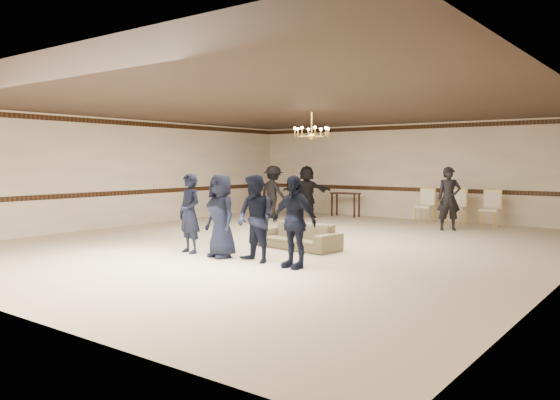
{
  "coord_description": "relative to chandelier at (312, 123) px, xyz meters",
  "views": [
    {
      "loc": [
        7.64,
        -10.45,
        1.94
      ],
      "look_at": [
        0.15,
        -0.5,
        1.07
      ],
      "focal_mm": 35.46,
      "sensor_mm": 36.0,
      "label": 1
    }
  ],
  "objects": [
    {
      "name": "room",
      "position": [
        0.0,
        -1.0,
        -1.28
      ],
      "size": [
        12.01,
        14.01,
        3.21
      ],
      "color": "beige",
      "rests_on": "ground"
    },
    {
      "name": "chair_rail",
      "position": [
        0.0,
        5.99,
        -1.88
      ],
      "size": [
        12.0,
        0.02,
        0.14
      ],
      "primitive_type": "cube",
      "color": "#341F0F",
      "rests_on": "wall_back"
    },
    {
      "name": "crown_molding",
      "position": [
        0.0,
        5.99,
        0.21
      ],
      "size": [
        12.0,
        0.02,
        0.14
      ],
      "primitive_type": "cube",
      "color": "#341F0F",
      "rests_on": "wall_back"
    },
    {
      "name": "chandelier",
      "position": [
        0.0,
        0.0,
        0.0
      ],
      "size": [
        0.94,
        0.94,
        0.89
      ],
      "primitive_type": null,
      "color": "gold",
      "rests_on": "ceiling"
    },
    {
      "name": "boy_a",
      "position": [
        -0.86,
        -3.33,
        -2.03
      ],
      "size": [
        0.68,
        0.5,
        1.69
      ],
      "primitive_type": "imported",
      "rotation": [
        0.0,
        0.0,
        -0.17
      ],
      "color": "black",
      "rests_on": "floor"
    },
    {
      "name": "boy_b",
      "position": [
        0.04,
        -3.33,
        -2.03
      ],
      "size": [
        0.94,
        0.73,
        1.69
      ],
      "primitive_type": "imported",
      "rotation": [
        0.0,
        0.0,
        -0.26
      ],
      "color": "black",
      "rests_on": "floor"
    },
    {
      "name": "boy_c",
      "position": [
        0.94,
        -3.33,
        -2.03
      ],
      "size": [
        0.92,
        0.77,
        1.69
      ],
      "primitive_type": "imported",
      "rotation": [
        0.0,
        0.0,
        -0.17
      ],
      "color": "black",
      "rests_on": "floor"
    },
    {
      "name": "boy_d",
      "position": [
        1.84,
        -3.33,
        -2.03
      ],
      "size": [
        1.03,
        0.5,
        1.69
      ],
      "primitive_type": "imported",
      "rotation": [
        0.0,
        0.0,
        -0.09
      ],
      "color": "black",
      "rests_on": "floor"
    },
    {
      "name": "settee",
      "position": [
        0.64,
        -1.48,
        -2.59
      ],
      "size": [
        2.03,
        0.98,
        0.57
      ],
      "primitive_type": "imported",
      "rotation": [
        0.0,
        0.0,
        -0.11
      ],
      "color": "#7C7253",
      "rests_on": "floor"
    },
    {
      "name": "adult_left",
      "position": [
        -3.86,
        3.46,
        -1.98
      ],
      "size": [
        1.25,
        0.85,
        1.79
      ],
      "primitive_type": "imported",
      "rotation": [
        0.0,
        0.0,
        2.97
      ],
      "color": "black",
      "rests_on": "floor"
    },
    {
      "name": "adult_mid",
      "position": [
        -2.96,
        4.16,
        -1.98
      ],
      "size": [
        1.67,
        1.37,
        1.79
      ],
      "primitive_type": "imported",
      "rotation": [
        0.0,
        0.0,
        3.73
      ],
      "color": "black",
      "rests_on": "floor"
    },
    {
      "name": "adult_right",
      "position": [
        2.14,
        3.76,
        -1.98
      ],
      "size": [
        0.78,
        0.72,
        1.79
      ],
      "primitive_type": "imported",
      "rotation": [
        0.0,
        0.0,
        0.58
      ],
      "color": "black",
      "rests_on": "floor"
    },
    {
      "name": "banquet_chair_left",
      "position": [
        0.85,
        5.18,
        -2.34
      ],
      "size": [
        0.53,
        0.53,
        1.07
      ],
      "primitive_type": null,
      "rotation": [
        0.0,
        0.0,
        -0.02
      ],
      "color": "#F2E9CB",
      "rests_on": "floor"
    },
    {
      "name": "banquet_chair_mid",
      "position": [
        1.85,
        5.18,
        -2.34
      ],
      "size": [
        0.52,
        0.52,
        1.07
      ],
      "primitive_type": null,
      "rotation": [
        0.0,
        0.0,
        0.0
      ],
      "color": "#F2E9CB",
      "rests_on": "floor"
    },
    {
      "name": "banquet_chair_right",
      "position": [
        2.85,
        5.18,
        -2.34
      ],
      "size": [
        0.54,
        0.54,
        1.07
      ],
      "primitive_type": null,
      "rotation": [
        0.0,
        0.0,
        0.05
      ],
      "color": "#F2E9CB",
      "rests_on": "floor"
    },
    {
      "name": "console_table",
      "position": [
        -2.15,
        5.38,
        -2.45
      ],
      "size": [
        1.03,
        0.48,
        0.85
      ],
      "primitive_type": "cube",
      "rotation": [
        0.0,
        0.0,
        0.06
      ],
      "color": "black",
      "rests_on": "floor"
    }
  ]
}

